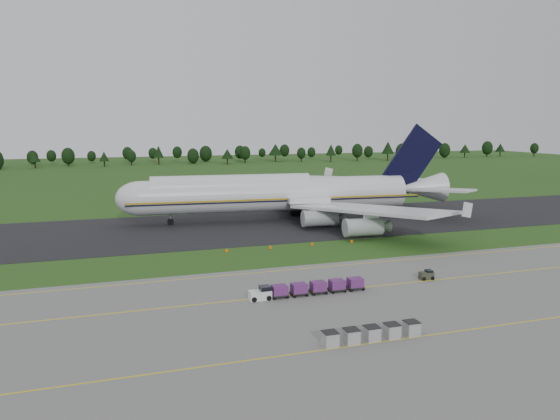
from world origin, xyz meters
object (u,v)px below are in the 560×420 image
object	(u,v)px
utility_cart	(426,276)
edge_markers	(291,246)
baggage_train	(306,288)
uld_row	(372,333)
aircraft	(283,193)

from	to	relation	value
utility_cart	edge_markers	world-z (taller)	utility_cart
baggage_train	utility_cart	bearing A→B (deg)	3.86
uld_row	edge_markers	xyz separation A→B (m)	(6.58, 44.17, -0.56)
edge_markers	utility_cart	bearing A→B (deg)	-65.63
baggage_train	utility_cart	distance (m)	19.51
baggage_train	edge_markers	world-z (taller)	baggage_train
aircraft	baggage_train	bearing A→B (deg)	-105.45
uld_row	edge_markers	distance (m)	44.66
baggage_train	edge_markers	distance (m)	28.52
baggage_train	aircraft	bearing A→B (deg)	74.55
baggage_train	uld_row	bearing A→B (deg)	-86.46
uld_row	aircraft	bearing A→B (deg)	78.79
utility_cart	uld_row	size ratio (longest dim) A/B	0.19
baggage_train	uld_row	size ratio (longest dim) A/B	1.46
aircraft	edge_markers	size ratio (longest dim) A/B	3.22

